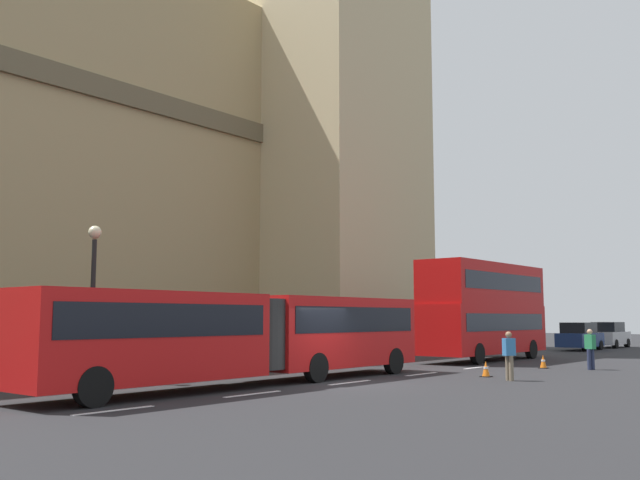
{
  "coord_description": "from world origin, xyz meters",
  "views": [
    {
      "loc": [
        -18.63,
        -14.38,
        2.17
      ],
      "look_at": [
        4.03,
        4.19,
        5.41
      ],
      "focal_mm": 39.46,
      "sensor_mm": 36.0,
      "label": 1
    }
  ],
  "objects_px": {
    "traffic_cone_middle": "(543,362)",
    "pedestrian_near_cones": "(509,354)",
    "articulated_bus": "(251,331)",
    "sedan_lead": "(580,337)",
    "double_decker_bus": "(484,307)",
    "sedan_trailing": "(609,335)",
    "pedestrian_by_kerb": "(590,348)",
    "traffic_cone_west": "(486,369)",
    "street_lamp": "(93,291)"
  },
  "relations": [
    {
      "from": "sedan_lead",
      "to": "traffic_cone_middle",
      "type": "xyz_separation_m",
      "value": [
        -17.84,
        -4.58,
        -0.63
      ]
    },
    {
      "from": "double_decker_bus",
      "to": "pedestrian_near_cones",
      "type": "height_order",
      "value": "double_decker_bus"
    },
    {
      "from": "articulated_bus",
      "to": "double_decker_bus",
      "type": "relative_size",
      "value": 1.66
    },
    {
      "from": "articulated_bus",
      "to": "street_lamp",
      "type": "relative_size",
      "value": 3.05
    },
    {
      "from": "street_lamp",
      "to": "pedestrian_near_cones",
      "type": "bearing_deg",
      "value": -46.68
    },
    {
      "from": "articulated_bus",
      "to": "sedan_lead",
      "type": "height_order",
      "value": "articulated_bus"
    },
    {
      "from": "sedan_lead",
      "to": "street_lamp",
      "type": "relative_size",
      "value": 0.83
    },
    {
      "from": "sedan_trailing",
      "to": "street_lamp",
      "type": "relative_size",
      "value": 0.83
    },
    {
      "from": "street_lamp",
      "to": "pedestrian_by_kerb",
      "type": "distance_m",
      "value": 20.07
    },
    {
      "from": "sedan_trailing",
      "to": "pedestrian_near_cones",
      "type": "distance_m",
      "value": 30.72
    },
    {
      "from": "articulated_bus",
      "to": "double_decker_bus",
      "type": "height_order",
      "value": "double_decker_bus"
    },
    {
      "from": "double_decker_bus",
      "to": "sedan_lead",
      "type": "height_order",
      "value": "double_decker_bus"
    },
    {
      "from": "sedan_trailing",
      "to": "pedestrian_by_kerb",
      "type": "height_order",
      "value": "sedan_trailing"
    },
    {
      "from": "double_decker_bus",
      "to": "traffic_cone_west",
      "type": "bearing_deg",
      "value": -153.77
    },
    {
      "from": "traffic_cone_middle",
      "to": "pedestrian_near_cones",
      "type": "bearing_deg",
      "value": -167.65
    },
    {
      "from": "traffic_cone_west",
      "to": "traffic_cone_middle",
      "type": "relative_size",
      "value": 1.0
    },
    {
      "from": "street_lamp",
      "to": "pedestrian_by_kerb",
      "type": "relative_size",
      "value": 3.12
    },
    {
      "from": "street_lamp",
      "to": "pedestrian_near_cones",
      "type": "height_order",
      "value": "street_lamp"
    },
    {
      "from": "traffic_cone_middle",
      "to": "street_lamp",
      "type": "distance_m",
      "value": 18.83
    },
    {
      "from": "street_lamp",
      "to": "pedestrian_near_cones",
      "type": "relative_size",
      "value": 3.12
    },
    {
      "from": "pedestrian_by_kerb",
      "to": "traffic_cone_west",
      "type": "bearing_deg",
      "value": 163.48
    },
    {
      "from": "double_decker_bus",
      "to": "sedan_trailing",
      "type": "height_order",
      "value": "double_decker_bus"
    },
    {
      "from": "sedan_lead",
      "to": "articulated_bus",
      "type": "bearing_deg",
      "value": -179.66
    },
    {
      "from": "articulated_bus",
      "to": "pedestrian_by_kerb",
      "type": "height_order",
      "value": "articulated_bus"
    },
    {
      "from": "sedan_trailing",
      "to": "pedestrian_by_kerb",
      "type": "bearing_deg",
      "value": -164.69
    },
    {
      "from": "pedestrian_near_cones",
      "to": "double_decker_bus",
      "type": "bearing_deg",
      "value": 30.15
    },
    {
      "from": "double_decker_bus",
      "to": "traffic_cone_west",
      "type": "distance_m",
      "value": 10.43
    },
    {
      "from": "articulated_bus",
      "to": "traffic_cone_middle",
      "type": "bearing_deg",
      "value": -18.26
    },
    {
      "from": "pedestrian_near_cones",
      "to": "sedan_lead",
      "type": "bearing_deg",
      "value": 13.86
    },
    {
      "from": "double_decker_bus",
      "to": "sedan_lead",
      "type": "xyz_separation_m",
      "value": [
        14.36,
        0.18,
        -1.8
      ]
    },
    {
      "from": "double_decker_bus",
      "to": "articulated_bus",
      "type": "bearing_deg",
      "value": -179.99
    },
    {
      "from": "sedan_trailing",
      "to": "traffic_cone_west",
      "type": "distance_m",
      "value": 29.54
    },
    {
      "from": "articulated_bus",
      "to": "street_lamp",
      "type": "xyz_separation_m",
      "value": [
        -3.01,
        4.51,
        1.31
      ]
    },
    {
      "from": "sedan_lead",
      "to": "traffic_cone_middle",
      "type": "distance_m",
      "value": 18.43
    },
    {
      "from": "sedan_trailing",
      "to": "street_lamp",
      "type": "height_order",
      "value": "street_lamp"
    },
    {
      "from": "sedan_trailing",
      "to": "traffic_cone_middle",
      "type": "relative_size",
      "value": 7.59
    },
    {
      "from": "sedan_trailing",
      "to": "traffic_cone_west",
      "type": "xyz_separation_m",
      "value": [
        -29.18,
        -4.53,
        -0.63
      ]
    },
    {
      "from": "sedan_lead",
      "to": "traffic_cone_west",
      "type": "xyz_separation_m",
      "value": [
        -23.46,
        -4.66,
        -0.63
      ]
    },
    {
      "from": "double_decker_bus",
      "to": "pedestrian_by_kerb",
      "type": "distance_m",
      "value": 7.2
    },
    {
      "from": "sedan_lead",
      "to": "street_lamp",
      "type": "distance_m",
      "value": 34.53
    },
    {
      "from": "sedan_trailing",
      "to": "traffic_cone_middle",
      "type": "distance_m",
      "value": 23.98
    },
    {
      "from": "double_decker_bus",
      "to": "traffic_cone_middle",
      "type": "relative_size",
      "value": 16.72
    },
    {
      "from": "articulated_bus",
      "to": "sedan_lead",
      "type": "relative_size",
      "value": 3.65
    },
    {
      "from": "articulated_bus",
      "to": "sedan_lead",
      "type": "bearing_deg",
      "value": 0.34
    },
    {
      "from": "traffic_cone_west",
      "to": "traffic_cone_middle",
      "type": "distance_m",
      "value": 5.62
    },
    {
      "from": "pedestrian_near_cones",
      "to": "street_lamp",
      "type": "bearing_deg",
      "value": 133.32
    },
    {
      "from": "articulated_bus",
      "to": "sedan_lead",
      "type": "xyz_separation_m",
      "value": [
        31.18,
        0.18,
        -0.83
      ]
    },
    {
      "from": "traffic_cone_middle",
      "to": "sedan_trailing",
      "type": "bearing_deg",
      "value": 10.69
    },
    {
      "from": "double_decker_bus",
      "to": "sedan_trailing",
      "type": "distance_m",
      "value": 20.16
    },
    {
      "from": "traffic_cone_middle",
      "to": "pedestrian_near_cones",
      "type": "relative_size",
      "value": 0.34
    }
  ]
}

